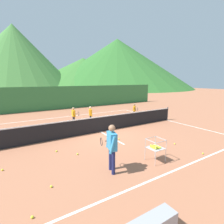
{
  "coord_description": "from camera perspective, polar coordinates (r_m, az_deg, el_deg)",
  "views": [
    {
      "loc": [
        -4.76,
        -8.99,
        3.16
      ],
      "look_at": [
        0.81,
        -0.06,
        1.18
      ],
      "focal_mm": 27.29,
      "sensor_mm": 36.0,
      "label": 1
    }
  ],
  "objects": [
    {
      "name": "ground_plane",
      "position": [
        10.65,
        -3.9,
        -6.61
      ],
      "size": [
        120.0,
        120.0,
        0.0
      ],
      "primitive_type": "plane",
      "color": "#A86647"
    },
    {
      "name": "line_baseline_near",
      "position": [
        6.71,
        19.88,
        -18.06
      ],
      "size": [
        11.96,
        0.08,
        0.01
      ],
      "primitive_type": "cube",
      "color": "white",
      "rests_on": "ground"
    },
    {
      "name": "line_baseline_far",
      "position": [
        15.57,
        -13.48,
        -1.33
      ],
      "size": [
        11.96,
        0.08,
        0.01
      ],
      "primitive_type": "cube",
      "color": "white",
      "rests_on": "ground"
    },
    {
      "name": "line_sideline_east",
      "position": [
        14.36,
        17.67,
        -2.54
      ],
      "size": [
        0.08,
        10.95,
        0.01
      ],
      "primitive_type": "cube",
      "color": "white",
      "rests_on": "ground"
    },
    {
      "name": "line_service_center",
      "position": [
        10.65,
        -3.9,
        -6.6
      ],
      "size": [
        0.08,
        5.04,
        0.01
      ],
      "primitive_type": "cube",
      "color": "white",
      "rests_on": "ground"
    },
    {
      "name": "tennis_net",
      "position": [
        10.51,
        -3.93,
        -4.01
      ],
      "size": [
        12.26,
        0.08,
        1.05
      ],
      "color": "#333338",
      "rests_on": "ground"
    },
    {
      "name": "instructor",
      "position": [
        5.87,
        -0.13,
        -10.71
      ],
      "size": [
        0.44,
        0.83,
        1.7
      ],
      "color": "#191E4C",
      "rests_on": "ground"
    },
    {
      "name": "student_0",
      "position": [
        12.35,
        -12.69,
        -0.8
      ],
      "size": [
        0.4,
        0.63,
        1.26
      ],
      "color": "black",
      "rests_on": "ground"
    },
    {
      "name": "student_1",
      "position": [
        12.33,
        -7.2,
        -0.52
      ],
      "size": [
        0.36,
        0.53,
        1.31
      ],
      "color": "black",
      "rests_on": "ground"
    },
    {
      "name": "student_2",
      "position": [
        14.45,
        7.54,
        0.86
      ],
      "size": [
        0.46,
        0.64,
        1.2
      ],
      "color": "black",
      "rests_on": "ground"
    },
    {
      "name": "ball_cart",
      "position": [
        6.97,
        14.28,
        -11.3
      ],
      "size": [
        0.58,
        0.58,
        0.9
      ],
      "color": "#B7B7BC",
      "rests_on": "ground"
    },
    {
      "name": "tennis_ball_0",
      "position": [
        4.99,
        -25.2,
        -29.25
      ],
      "size": [
        0.07,
        0.07,
        0.07
      ],
      "primitive_type": "sphere",
      "color": "yellow",
      "rests_on": "ground"
    },
    {
      "name": "tennis_ball_1",
      "position": [
        9.17,
        20.28,
        -9.95
      ],
      "size": [
        0.07,
        0.07,
        0.07
      ],
      "primitive_type": "sphere",
      "color": "yellow",
      "rests_on": "ground"
    },
    {
      "name": "tennis_ball_2",
      "position": [
        7.66,
        -11.5,
        -13.65
      ],
      "size": [
        0.07,
        0.07,
        0.07
      ],
      "primitive_type": "sphere",
      "color": "yellow",
      "rests_on": "ground"
    },
    {
      "name": "tennis_ball_3",
      "position": [
        7.44,
        -32.87,
        -15.97
      ],
      "size": [
        0.07,
        0.07,
        0.07
      ],
      "primitive_type": "sphere",
      "color": "yellow",
      "rests_on": "ground"
    },
    {
      "name": "tennis_ball_4",
      "position": [
        8.53,
        28.16,
        -12.15
      ],
      "size": [
        0.07,
        0.07,
        0.07
      ],
      "primitive_type": "sphere",
      "color": "yellow",
      "rests_on": "ground"
    },
    {
      "name": "tennis_ball_5",
      "position": [
        5.83,
        -19.69,
        -22.44
      ],
      "size": [
        0.07,
        0.07,
        0.07
      ],
      "primitive_type": "sphere",
      "color": "yellow",
      "rests_on": "ground"
    },
    {
      "name": "tennis_ball_6",
      "position": [
        8.18,
        -18.1,
        -12.35
      ],
      "size": [
        0.07,
        0.07,
        0.07
      ],
      "primitive_type": "sphere",
      "color": "yellow",
      "rests_on": "ground"
    },
    {
      "name": "tennis_ball_7",
      "position": [
        9.31,
        2.37,
        -8.96
      ],
      "size": [
        0.07,
        0.07,
        0.07
      ],
      "primitive_type": "sphere",
      "color": "yellow",
      "rests_on": "ground"
    },
    {
      "name": "windscreen_fence",
      "position": [
        19.39,
        -17.65,
        4.51
      ],
      "size": [
        26.31,
        0.08,
        2.5
      ],
      "primitive_type": "cube",
      "color": "#33753D",
      "rests_on": "ground"
    },
    {
      "name": "hill_0",
      "position": [
        66.6,
        -9.51,
        12.63
      ],
      "size": [
        45.51,
        45.51,
        11.2
      ],
      "primitive_type": "cone",
      "color": "#38702D",
      "rests_on": "ground"
    },
    {
      "name": "hill_1",
      "position": [
        69.81,
        1.7,
        15.79
      ],
      "size": [
        57.49,
        57.49,
        18.79
      ],
      "primitive_type": "cone",
      "color": "#2D6628",
      "rests_on": "ground"
    },
    {
      "name": "hill_2",
      "position": [
        62.38,
        -29.74,
        15.46
      ],
      "size": [
        37.19,
        37.19,
        19.67
      ],
      "primitive_type": "cone",
      "color": "#427A38",
      "rests_on": "ground"
    }
  ]
}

